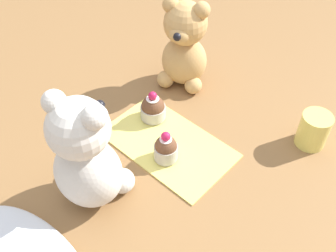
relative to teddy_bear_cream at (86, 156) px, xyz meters
name	(u,v)px	position (x,y,z in m)	size (l,w,h in m)	color
ground_plane	(168,144)	(-0.02, -0.19, -0.11)	(4.00, 4.00, 0.00)	olive
knitted_placemat	(168,143)	(-0.02, -0.19, -0.11)	(0.27, 0.16, 0.01)	#E0D166
teddy_bear_cream	(86,156)	(0.00, 0.00, 0.00)	(0.15, 0.14, 0.24)	silver
teddy_bear_tan	(184,46)	(0.10, -0.36, -0.01)	(0.14, 0.13, 0.22)	tan
cupcake_near_cream_bear	(166,148)	(-0.04, -0.15, -0.08)	(0.05, 0.05, 0.07)	#B2ADA3
cupcake_near_tan_bear	(153,108)	(0.06, -0.22, -0.08)	(0.06, 0.06, 0.07)	#B2ADA3
juice_glass	(313,130)	(-0.23, -0.39, -0.07)	(0.06, 0.06, 0.08)	#EADB66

